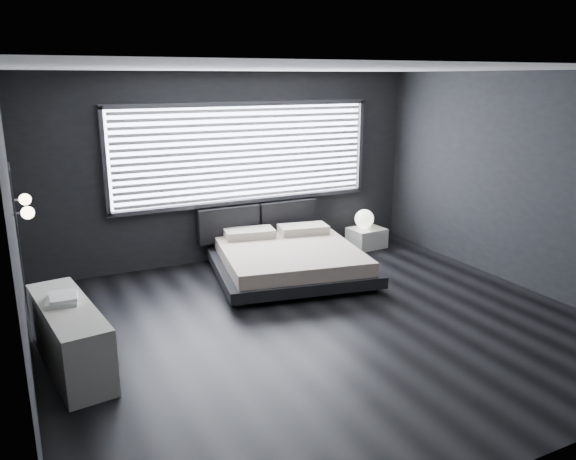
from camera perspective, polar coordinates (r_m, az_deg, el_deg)
name	(u,v)px	position (r m, az deg, el deg)	size (l,w,h in m)	color
room	(323,204)	(6.05, 3.58, 2.66)	(6.04, 6.00, 2.80)	black
window	(245,154)	(8.49, -4.36, 7.75)	(4.14, 0.09, 1.52)	white
headboard	(259,220)	(8.71, -2.97, 0.99)	(1.96, 0.16, 0.52)	black
sconce_near	(27,213)	(5.28, -24.96, 1.60)	(0.18, 0.11, 0.11)	silver
sconce_far	(25,199)	(5.87, -25.18, 2.83)	(0.18, 0.11, 0.11)	silver
wall_art_upper	(13,198)	(4.65, -26.16, 2.91)	(0.01, 0.48, 0.48)	#47474C
wall_art_lower	(20,250)	(5.00, -25.58, -1.81)	(0.01, 0.48, 0.48)	#47474C
bed	(289,259)	(7.89, 0.15, -2.97)	(2.37, 2.30, 0.53)	black
nightstand	(367,238)	(9.33, 7.99, -0.78)	(0.55, 0.46, 0.32)	silver
orb_lamp	(364,219)	(9.26, 7.76, 1.13)	(0.31, 0.31, 0.31)	white
dresser	(70,336)	(5.86, -21.28, -10.01)	(0.65, 1.64, 0.64)	silver
book_stack	(62,298)	(5.82, -21.98, -6.47)	(0.33, 0.40, 0.08)	white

